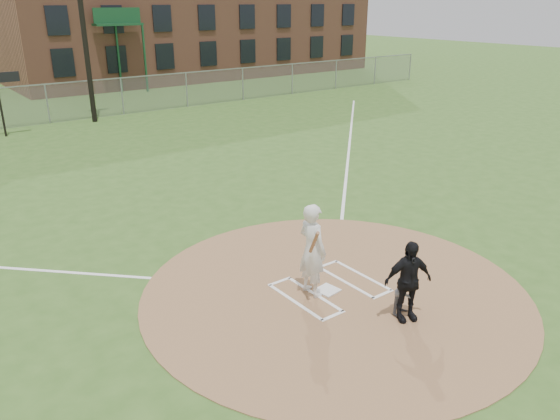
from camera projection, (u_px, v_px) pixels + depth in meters
ground at (335, 291)px, 11.96m from camera, size 140.00×140.00×0.00m
dirt_circle at (335, 291)px, 11.96m from camera, size 8.40×8.40×0.02m
home_plate at (327, 290)px, 11.95m from camera, size 0.50×0.50×0.03m
foul_line_first at (349, 147)px, 23.72m from camera, size 17.04×17.04×0.01m
catcher at (405, 291)px, 10.91m from camera, size 0.54×0.44×1.01m
umpire at (408, 281)px, 10.61m from camera, size 1.07×0.75×1.68m
batters_boxes at (330, 288)px, 12.07m from camera, size 2.08×1.88×0.01m
batter_at_plate at (312, 250)px, 11.50m from camera, size 0.71×1.06×2.06m
outfield_fence at (47, 104)px, 28.04m from camera, size 56.08×0.08×2.03m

